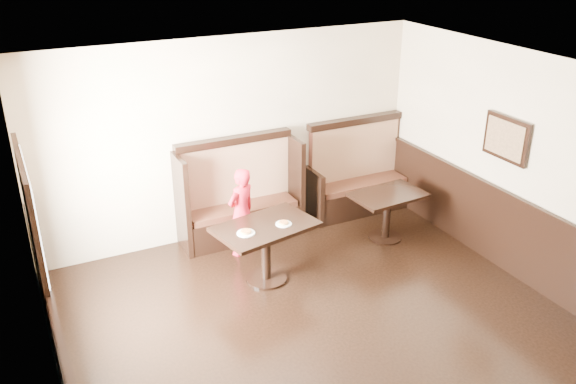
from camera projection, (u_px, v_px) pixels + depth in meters
ground at (366, 375)px, 6.07m from camera, size 7.00×7.00×0.00m
room_shell at (328, 312)px, 5.91m from camera, size 7.00×7.00×7.00m
booth_main at (239, 202)px, 8.55m from camera, size 1.75×0.72×1.45m
booth_neighbor at (357, 181)px, 9.35m from camera, size 1.65×0.72×1.45m
table_main at (266, 238)px, 7.45m from camera, size 1.33×0.97×0.77m
table_neighbor at (387, 205)px, 8.47m from camera, size 1.04×0.72×0.69m
child at (241, 212)px, 8.05m from camera, size 0.53×0.45×1.23m
pizza_plate_left at (246, 232)px, 7.17m from camera, size 0.22×0.22×0.04m
pizza_plate_right at (284, 223)px, 7.39m from camera, size 0.20×0.20×0.04m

